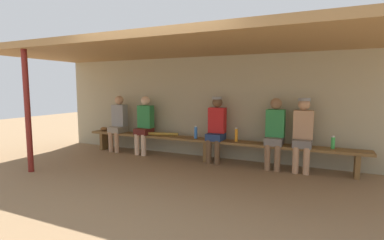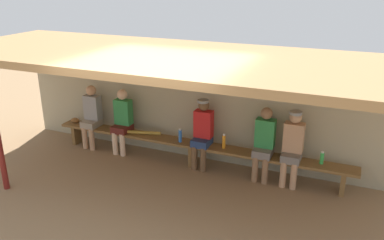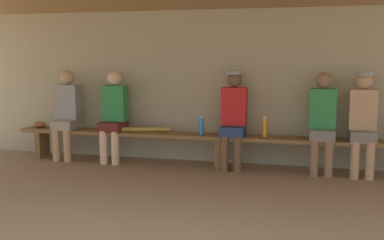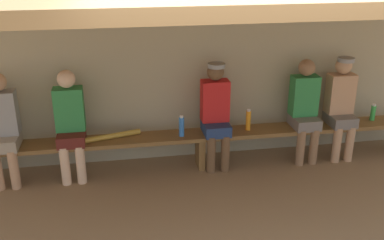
{
  "view_description": "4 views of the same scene",
  "coord_description": "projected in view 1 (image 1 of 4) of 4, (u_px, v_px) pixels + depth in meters",
  "views": [
    {
      "loc": [
        2.22,
        -4.02,
        1.53
      ],
      "look_at": [
        -0.17,
        1.15,
        0.89
      ],
      "focal_mm": 27.2,
      "sensor_mm": 36.0,
      "label": 1
    },
    {
      "loc": [
        2.7,
        -4.88,
        3.52
      ],
      "look_at": [
        0.08,
        1.33,
        1.02
      ],
      "focal_mm": 37.11,
      "sensor_mm": 36.0,
      "label": 2
    },
    {
      "loc": [
        1.12,
        -4.63,
        1.54
      ],
      "look_at": [
        -0.28,
        1.12,
        0.72
      ],
      "focal_mm": 43.05,
      "sensor_mm": 36.0,
      "label": 3
    },
    {
      "loc": [
        -0.99,
        -3.54,
        2.7
      ],
      "look_at": [
        -0.15,
        1.29,
        0.75
      ],
      "focal_mm": 42.11,
      "sensor_mm": 36.0,
      "label": 4
    }
  ],
  "objects": [
    {
      "name": "water_bottle_blue",
      "position": [
        236.0,
        135.0,
        5.8
      ],
      "size": [
        0.06,
        0.06,
        0.28
      ],
      "color": "orange",
      "rests_on": "bench"
    },
    {
      "name": "player_in_red",
      "position": [
        275.0,
        130.0,
        5.47
      ],
      "size": [
        0.34,
        0.42,
        1.34
      ],
      "color": "slate",
      "rests_on": "ground"
    },
    {
      "name": "back_wall",
      "position": [
        215.0,
        107.0,
        6.41
      ],
      "size": [
        8.0,
        0.2,
        2.2
      ],
      "primitive_type": "cube",
      "color": "tan",
      "rests_on": "ground"
    },
    {
      "name": "player_middle",
      "position": [
        303.0,
        131.0,
        5.27
      ],
      "size": [
        0.34,
        0.42,
        1.34
      ],
      "color": "slate",
      "rests_on": "ground"
    },
    {
      "name": "baseball_bat",
      "position": [
        159.0,
        134.0,
        6.56
      ],
      "size": [
        0.86,
        0.3,
        0.07
      ],
      "primitive_type": "cylinder",
      "rotation": [
        0.0,
        1.57,
        0.27
      ],
      "color": "#B28C33",
      "rests_on": "bench"
    },
    {
      "name": "ground_plane",
      "position": [
        172.0,
        182.0,
        4.72
      ],
      "size": [
        24.0,
        24.0,
        0.0
      ],
      "primitive_type": "plane",
      "color": "#8C6D4C"
    },
    {
      "name": "baseball_glove_tan",
      "position": [
        104.0,
        129.0,
        7.27
      ],
      "size": [
        0.29,
        0.26,
        0.09
      ],
      "primitive_type": "ellipsoid",
      "rotation": [
        0.0,
        0.0,
        2.65
      ],
      "color": "brown",
      "rests_on": "bench"
    },
    {
      "name": "player_leftmost",
      "position": [
        118.0,
        121.0,
        7.01
      ],
      "size": [
        0.34,
        0.42,
        1.34
      ],
      "color": "gray",
      "rests_on": "ground"
    },
    {
      "name": "dugout_roof",
      "position": [
        190.0,
        46.0,
        5.1
      ],
      "size": [
        8.0,
        2.8,
        0.12
      ],
      "primitive_type": "cube",
      "color": "#9E7547",
      "rests_on": "back_wall"
    },
    {
      "name": "player_in_white",
      "position": [
        216.0,
        126.0,
        5.96
      ],
      "size": [
        0.34,
        0.42,
        1.34
      ],
      "color": "navy",
      "rests_on": "ground"
    },
    {
      "name": "water_bottle_orange",
      "position": [
        196.0,
        133.0,
        6.12
      ],
      "size": [
        0.06,
        0.06,
        0.27
      ],
      "color": "blue",
      "rests_on": "bench"
    },
    {
      "name": "bench",
      "position": [
        207.0,
        143.0,
        6.08
      ],
      "size": [
        6.0,
        0.36,
        0.46
      ],
      "color": "brown",
      "rests_on": "ground"
    },
    {
      "name": "water_bottle_green",
      "position": [
        333.0,
        143.0,
        5.11
      ],
      "size": [
        0.06,
        0.06,
        0.23
      ],
      "color": "green",
      "rests_on": "bench"
    },
    {
      "name": "support_post",
      "position": [
        28.0,
        112.0,
        5.2
      ],
      "size": [
        0.1,
        0.1,
        2.2
      ],
      "primitive_type": "cylinder",
      "color": "maroon",
      "rests_on": "ground"
    },
    {
      "name": "player_shirtless_tan",
      "position": [
        144.0,
        123.0,
        6.7
      ],
      "size": [
        0.34,
        0.42,
        1.34
      ],
      "color": "#591E19",
      "rests_on": "ground"
    }
  ]
}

